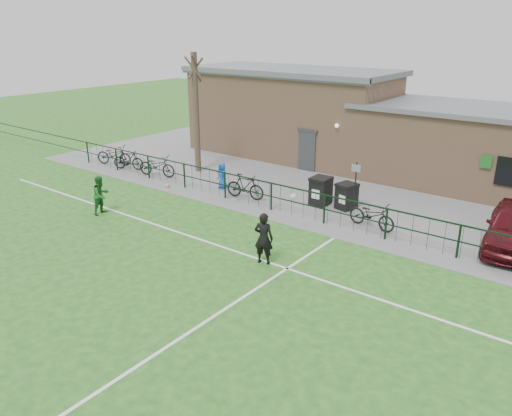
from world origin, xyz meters
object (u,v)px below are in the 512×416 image
Objects in this scene: wheelie_bin_left at (321,192)px; bicycle_e at (372,215)px; bicycle_b at (128,160)px; bicycle_c at (157,166)px; bicycle_d at (245,186)px; wheelie_bin_right at (347,197)px; ball_ground at (168,185)px; sign_post at (355,186)px; bicycle_a at (114,155)px; outfield_player at (101,195)px; spectator_child at (222,176)px; bare_tree at (196,114)px.

bicycle_e is (2.88, -1.14, -0.05)m from wheelie_bin_left.
bicycle_e is (13.74, 0.24, -0.02)m from bicycle_b.
wheelie_bin_left is 0.63× the size of bicycle_b.
bicycle_d reaches higher than bicycle_c.
bicycle_b is at bearing -159.33° from wheelie_bin_right.
ball_ground is at bearing -124.46° from bicycle_b.
sign_post is 13.78m from bicycle_a.
ball_ground is (-0.46, 4.00, -0.69)m from outfield_player.
sign_post is at bearing -103.38° from bicycle_b.
bicycle_d is (5.72, -0.04, 0.01)m from bicycle_c.
spectator_child reaches higher than wheelie_bin_right.
wheelie_bin_left is at bearing 24.43° from spectator_child.
spectator_child is at bearing -107.06° from bicycle_a.
outfield_player reaches higher than bicycle_b.
ball_ground is (1.78, -0.98, -0.46)m from bicycle_c.
sign_post is 8.82m from ball_ground.
bicycle_e is 7.67m from spectator_child.
bicycle_c is at bearing -116.10° from bare_tree.
bicycle_d is (-4.15, -1.52, 0.05)m from wheelie_bin_right.
bicycle_a is 1.41m from bicycle_b.
ball_ground is at bearing -121.38° from bicycle_a.
bicycle_a reaches higher than ball_ground.
outfield_player is at bearing -137.49° from wheelie_bin_left.
outfield_player reaches higher than bicycle_c.
bicycle_e is at bearing -96.94° from bicycle_d.
wheelie_bin_left is at bearing -158.29° from wheelie_bin_right.
wheelie_bin_right is at bearing -96.06° from bicycle_c.
bicycle_b is 1.11× the size of outfield_player.
spectator_child is (2.98, -1.51, -2.37)m from bare_tree.
bicycle_c is (2.13, 0.07, 0.01)m from bicycle_b.
bicycle_b is 1.44× the size of spectator_child.
spectator_child reaches higher than wheelie_bin_left.
bicycle_c is at bearing -158.14° from wheelie_bin_right.
sign_post is at bearing 51.84° from bicycle_e.
spectator_child is (6.08, 0.54, 0.08)m from bicycle_b.
wheelie_bin_left reaches higher than wheelie_bin_right.
bicycle_d is at bearing -146.55° from wheelie_bin_right.
sign_post reaches higher than bicycle_d.
sign_post is 0.97× the size of bicycle_a.
wheelie_bin_left is 3.31m from bicycle_d.
bicycle_b is at bearing -174.31° from wheelie_bin_left.
bare_tree reaches higher than bicycle_c.
sign_post is 1.05× the size of bicycle_e.
bicycle_a is 1.13× the size of bicycle_d.
bicycle_a is at bearing -175.87° from wheelie_bin_left.
bicycle_c is 2.08m from ball_ground.
spectator_child is (7.48, 0.38, 0.06)m from bicycle_a.
outfield_player is (-9.38, -5.15, 0.26)m from bicycle_e.
wheelie_bin_left is 3.10m from bicycle_e.
bare_tree is 2.93× the size of bicycle_c.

